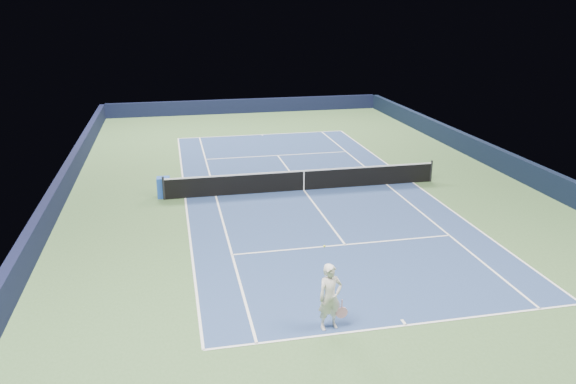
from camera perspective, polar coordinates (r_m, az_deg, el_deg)
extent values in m
plane|color=#3C5D32|center=(26.29, 1.61, 0.19)|extent=(40.00, 40.00, 0.00)
cube|color=black|center=(45.11, -4.37, 8.71)|extent=(22.00, 0.35, 1.10)
cube|color=black|center=(30.46, 21.85, 2.51)|extent=(0.35, 40.00, 1.10)
cube|color=black|center=(25.91, -22.34, -0.26)|extent=(0.35, 40.00, 1.10)
cube|color=navy|center=(26.29, 1.61, 0.20)|extent=(10.97, 23.77, 0.01)
cube|color=white|center=(37.52, -2.67, 5.85)|extent=(10.97, 0.08, 0.00)
cube|color=white|center=(16.02, 11.90, -13.11)|extent=(10.97, 0.08, 0.00)
cube|color=white|center=(28.04, 12.58, 0.95)|extent=(0.08, 23.77, 0.00)
cube|color=white|center=(25.61, -10.40, -0.61)|extent=(0.08, 23.77, 0.00)
cube|color=white|center=(27.51, 9.97, 0.78)|extent=(0.08, 23.77, 0.00)
cube|color=white|center=(25.67, -7.35, -0.40)|extent=(0.08, 23.77, 0.00)
cube|color=white|center=(32.28, -1.06, 3.74)|extent=(8.23, 0.08, 0.00)
cube|color=white|center=(20.54, 5.82, -5.34)|extent=(8.23, 0.08, 0.00)
cube|color=white|center=(26.29, 1.61, 0.21)|extent=(0.08, 12.80, 0.00)
cube|color=white|center=(37.38, -2.63, 5.80)|extent=(0.08, 0.30, 0.00)
cube|color=white|center=(16.14, 11.69, -12.84)|extent=(0.08, 0.30, 0.00)
cylinder|color=black|center=(25.45, -12.53, 0.37)|extent=(0.10, 0.10, 1.07)
cylinder|color=black|center=(28.27, 14.34, 2.07)|extent=(0.10, 0.10, 1.07)
cube|color=black|center=(26.15, 1.62, 1.14)|extent=(12.80, 0.03, 0.91)
cube|color=white|center=(26.00, 1.63, 2.16)|extent=(12.80, 0.04, 0.06)
cube|color=white|center=(26.15, 1.62, 1.14)|extent=(0.05, 0.04, 0.91)
cube|color=#1B44A7|center=(25.80, -12.52, 0.46)|extent=(0.59, 0.54, 0.93)
cube|color=silver|center=(25.80, -11.87, 0.48)|extent=(0.03, 0.41, 0.41)
imported|color=silver|center=(15.16, 4.30, -10.59)|extent=(0.75, 0.57, 1.87)
cylinder|color=pink|center=(15.32, 5.50, -11.33)|extent=(0.03, 0.03, 0.31)
cylinder|color=black|center=(15.45, 5.47, -12.10)|extent=(0.31, 0.02, 0.31)
cylinder|color=pink|center=(15.45, 5.47, -12.10)|extent=(0.33, 0.03, 0.33)
sphere|color=gold|center=(15.59, 3.72, -5.52)|extent=(0.07, 0.07, 0.07)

